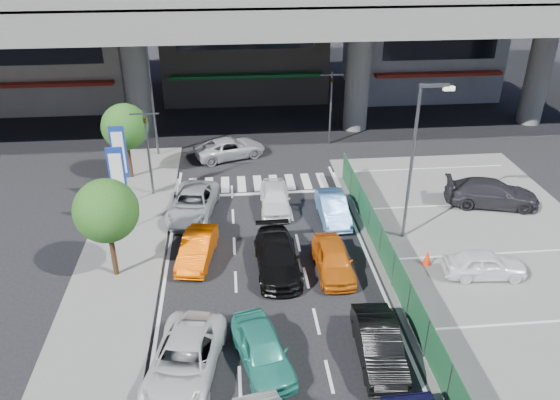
{
  "coord_description": "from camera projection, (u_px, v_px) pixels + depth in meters",
  "views": [
    {
      "loc": [
        -1.54,
        -17.08,
        14.72
      ],
      "look_at": [
        0.71,
        6.2,
        2.37
      ],
      "focal_mm": 35.0,
      "sensor_mm": 36.0,
      "label": 1
    }
  ],
  "objects": [
    {
      "name": "traffic_light_right",
      "position": [
        331.0,
        90.0,
        37.4
      ],
      "size": [
        1.6,
        1.24,
        5.2
      ],
      "color": "#595B60",
      "rests_on": "ground"
    },
    {
      "name": "street_lamp_left",
      "position": [
        154.0,
        87.0,
        35.12
      ],
      "size": [
        1.65,
        0.22,
        8.0
      ],
      "color": "#595B60",
      "rests_on": "ground"
    },
    {
      "name": "parking_lot",
      "position": [
        514.0,
        278.0,
        24.72
      ],
      "size": [
        12.0,
        28.0,
        0.06
      ],
      "primitive_type": "cube",
      "color": "slate",
      "rests_on": "ground"
    },
    {
      "name": "expressway",
      "position": [
        247.0,
        11.0,
        37.32
      ],
      "size": [
        64.0,
        14.0,
        10.75
      ],
      "color": "slate",
      "rests_on": "ground"
    },
    {
      "name": "sedan_white_front_mid",
      "position": [
        275.0,
        198.0,
        30.27
      ],
      "size": [
        1.77,
        4.1,
        1.38
      ],
      "primitive_type": "imported",
      "rotation": [
        0.0,
        0.0,
        -0.03
      ],
      "color": "white",
      "rests_on": "ground"
    },
    {
      "name": "parked_sedan_white",
      "position": [
        485.0,
        264.0,
        24.59
      ],
      "size": [
        3.81,
        1.79,
        1.26
      ],
      "primitive_type": "imported",
      "rotation": [
        0.0,
        0.0,
        1.49
      ],
      "color": "white",
      "rests_on": "parking_lot"
    },
    {
      "name": "signboard_far",
      "position": [
        120.0,
        155.0,
        29.64
      ],
      "size": [
        0.8,
        0.14,
        4.7
      ],
      "color": "#595B60",
      "rests_on": "ground"
    },
    {
      "name": "parked_sedan_dgrey",
      "position": [
        492.0,
        193.0,
        30.56
      ],
      "size": [
        5.45,
        3.21,
        1.48
      ],
      "primitive_type": "imported",
      "rotation": [
        0.0,
        0.0,
        1.33
      ],
      "color": "#2B2A2F",
      "rests_on": "parking_lot"
    },
    {
      "name": "traffic_cone",
      "position": [
        427.0,
        257.0,
        25.5
      ],
      "size": [
        0.44,
        0.44,
        0.76
      ],
      "primitive_type": "cone",
      "rotation": [
        0.0,
        0.0,
        0.14
      ],
      "color": "#F72E0D",
      "rests_on": "parking_lot"
    },
    {
      "name": "fence_run",
      "position": [
        400.0,
        283.0,
        22.95
      ],
      "size": [
        0.16,
        22.0,
        1.8
      ],
      "primitive_type": null,
      "color": "#1B512E",
      "rests_on": "ground"
    },
    {
      "name": "building_west",
      "position": [
        53.0,
        23.0,
        45.79
      ],
      "size": [
        12.0,
        10.9,
        13.0
      ],
      "color": "#A59B85",
      "rests_on": "ground"
    },
    {
      "name": "ground",
      "position": [
        277.0,
        324.0,
        22.04
      ],
      "size": [
        120.0,
        120.0,
        0.0
      ],
      "primitive_type": "plane",
      "color": "black",
      "rests_on": "ground"
    },
    {
      "name": "sedan_white_mid_left",
      "position": [
        184.0,
        360.0,
        19.3
      ],
      "size": [
        3.18,
        5.31,
        1.38
      ],
      "primitive_type": "imported",
      "rotation": [
        0.0,
        0.0,
        -0.19
      ],
      "color": "silver",
      "rests_on": "ground"
    },
    {
      "name": "taxi_orange_right",
      "position": [
        333.0,
        259.0,
        24.95
      ],
      "size": [
        1.64,
        3.97,
        1.35
      ],
      "primitive_type": "imported",
      "rotation": [
        0.0,
        0.0,
        0.01
      ],
      "color": "orange",
      "rests_on": "ground"
    },
    {
      "name": "sedan_black_mid",
      "position": [
        277.0,
        257.0,
        25.08
      ],
      "size": [
        2.03,
        4.8,
        1.38
      ],
      "primitive_type": "imported",
      "rotation": [
        0.0,
        0.0,
        0.02
      ],
      "color": "black",
      "rests_on": "ground"
    },
    {
      "name": "building_center",
      "position": [
        242.0,
        6.0,
        47.57
      ],
      "size": [
        14.0,
        10.9,
        15.0
      ],
      "color": "gray",
      "rests_on": "ground"
    },
    {
      "name": "traffic_light_left",
      "position": [
        146.0,
        132.0,
        30.24
      ],
      "size": [
        1.6,
        1.24,
        5.2
      ],
      "color": "#595B60",
      "rests_on": "ground"
    },
    {
      "name": "tree_far",
      "position": [
        125.0,
        127.0,
        32.56
      ],
      "size": [
        2.8,
        2.8,
        4.8
      ],
      "color": "#382314",
      "rests_on": "ground"
    },
    {
      "name": "hatch_black_mid_right",
      "position": [
        379.0,
        344.0,
        20.0
      ],
      "size": [
        1.67,
        4.26,
        1.38
      ],
      "primitive_type": "imported",
      "rotation": [
        0.0,
        0.0,
        -0.05
      ],
      "color": "black",
      "rests_on": "ground"
    },
    {
      "name": "wagon_silver_front_left",
      "position": [
        193.0,
        204.0,
        29.7
      ],
      "size": [
        3.05,
        5.27,
        1.38
      ],
      "primitive_type": "imported",
      "rotation": [
        0.0,
        0.0,
        -0.16
      ],
      "color": "#ADB1B5",
      "rests_on": "ground"
    },
    {
      "name": "street_lamp_right",
      "position": [
        417.0,
        151.0,
        25.71
      ],
      "size": [
        1.65,
        0.22,
        8.0
      ],
      "color": "#595B60",
      "rests_on": "ground"
    },
    {
      "name": "crossing_wagon_silver",
      "position": [
        230.0,
        148.0,
        36.77
      ],
      "size": [
        5.2,
        3.62,
        1.32
      ],
      "primitive_type": "imported",
      "rotation": [
        0.0,
        0.0,
        1.91
      ],
      "color": "#B4B6BD",
      "rests_on": "ground"
    },
    {
      "name": "signboard_near",
      "position": [
        118.0,
        178.0,
        27.03
      ],
      "size": [
        0.8,
        0.14,
        4.7
      ],
      "color": "#595B60",
      "rests_on": "ground"
    },
    {
      "name": "building_east",
      "position": [
        422.0,
        23.0,
        48.75
      ],
      "size": [
        12.0,
        10.9,
        12.0
      ],
      "color": "gray",
      "rests_on": "ground"
    },
    {
      "name": "taxi_teal_mid",
      "position": [
        262.0,
        349.0,
        19.78
      ],
      "size": [
        2.52,
        4.32,
        1.38
      ],
      "primitive_type": "imported",
      "rotation": [
        0.0,
        0.0,
        0.23
      ],
      "color": "teal",
      "rests_on": "ground"
    },
    {
      "name": "kei_truck_front_right",
      "position": [
        333.0,
        208.0,
        29.3
      ],
      "size": [
        1.41,
        4.0,
        1.31
      ],
      "primitive_type": "imported",
      "rotation": [
        0.0,
        0.0,
        0.01
      ],
      "color": "#5892DC",
      "rests_on": "ground"
    },
    {
      "name": "tree_near",
      "position": [
        106.0,
        211.0,
        23.38
      ],
      "size": [
        2.8,
        2.8,
        4.8
      ],
      "color": "#382314",
      "rests_on": "ground"
    },
    {
      "name": "sidewalk_left",
      "position": [
        117.0,
        275.0,
        24.94
      ],
      "size": [
        4.0,
        30.0,
        0.12
      ],
      "primitive_type": "cube",
      "color": "slate",
      "rests_on": "ground"
    },
    {
      "name": "taxi_orange_left",
      "position": [
        197.0,
        249.0,
        25.8
      ],
      "size": [
        2.0,
        4.07,
        1.28
      ],
      "primitive_type": "imported",
      "rotation": [
        0.0,
        0.0,
        -0.17
      ],
      "color": "#F55700",
      "rests_on": "ground"
    }
  ]
}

